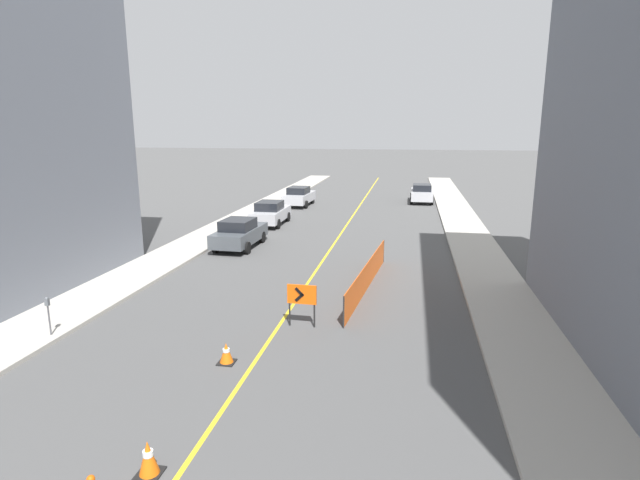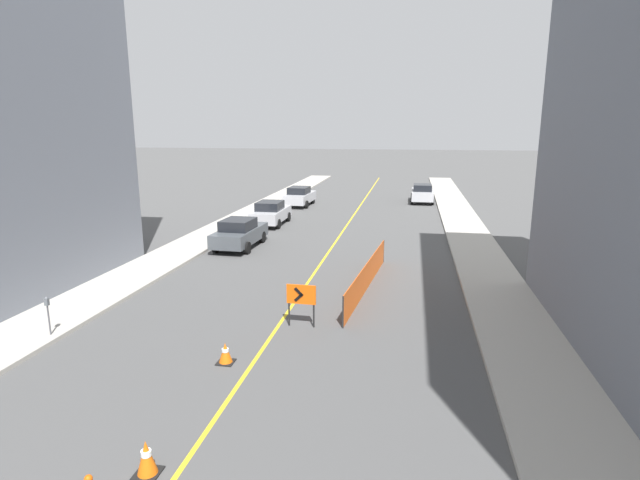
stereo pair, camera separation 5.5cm
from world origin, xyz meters
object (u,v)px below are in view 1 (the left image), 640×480
(parked_car_curb_near, at_px, (239,233))
(parked_car_curb_far, at_px, (299,196))
(traffic_cone_third, at_px, (226,353))
(parking_meter_far_curb, at_px, (48,308))
(traffic_cone_second, at_px, (148,458))
(arrow_barricade_primary, at_px, (302,297))
(parked_car_opposite_side, at_px, (422,193))
(parked_car_curb_mid, at_px, (270,213))

(parked_car_curb_near, distance_m, parked_car_curb_far, 14.99)
(traffic_cone_third, relative_size, parking_meter_far_curb, 0.48)
(traffic_cone_second, bearing_deg, traffic_cone_third, 92.50)
(traffic_cone_second, height_order, parked_car_curb_near, parked_car_curb_near)
(parked_car_curb_near, xyz_separation_m, parking_meter_far_curb, (-1.75, -12.50, 0.21))
(traffic_cone_second, distance_m, parked_car_curb_far, 32.94)
(parked_car_curb_far, bearing_deg, traffic_cone_second, -79.48)
(traffic_cone_third, distance_m, arrow_barricade_primary, 3.37)
(traffic_cone_third, xyz_separation_m, parked_car_curb_far, (-4.21, 28.04, 0.51))
(parked_car_curb_near, bearing_deg, traffic_cone_third, -70.20)
(traffic_cone_second, height_order, parked_car_opposite_side, parked_car_opposite_side)
(parked_car_opposite_side, bearing_deg, traffic_cone_second, -98.95)
(parked_car_curb_mid, bearing_deg, arrow_barricade_primary, -70.91)
(traffic_cone_second, xyz_separation_m, parked_car_opposite_side, (5.64, 36.42, 0.45))
(parked_car_curb_near, bearing_deg, parked_car_opposite_side, 64.01)
(parked_car_curb_far, height_order, parking_meter_far_curb, parked_car_curb_far)
(traffic_cone_third, relative_size, arrow_barricade_primary, 0.41)
(parked_car_curb_mid, bearing_deg, parking_meter_far_curb, -94.88)
(arrow_barricade_primary, height_order, parked_car_opposite_side, parked_car_opposite_side)
(traffic_cone_third, bearing_deg, arrow_barricade_primary, 62.64)
(traffic_cone_second, height_order, arrow_barricade_primary, arrow_barricade_primary)
(parked_car_opposite_side, bearing_deg, traffic_cone_third, -100.55)
(parking_meter_far_curb, bearing_deg, parked_car_curb_mid, 85.17)
(parked_car_curb_far, bearing_deg, parked_car_opposite_side, 23.38)
(parking_meter_far_curb, bearing_deg, parked_car_curb_near, 82.05)
(arrow_barricade_primary, height_order, parking_meter_far_curb, arrow_barricade_primary)
(traffic_cone_third, distance_m, parked_car_curb_near, 13.72)
(traffic_cone_third, distance_m, parking_meter_far_curb, 5.98)
(traffic_cone_second, relative_size, parking_meter_far_curb, 0.57)
(traffic_cone_third, height_order, arrow_barricade_primary, arrow_barricade_primary)
(parked_car_curb_near, relative_size, parked_car_curb_far, 1.00)
(arrow_barricade_primary, relative_size, parking_meter_far_curb, 1.16)
(arrow_barricade_primary, distance_m, parking_meter_far_curb, 7.79)
(parked_car_curb_far, xyz_separation_m, parked_car_opposite_side, (10.06, 3.77, 0.00))
(traffic_cone_second, relative_size, parked_car_curb_mid, 0.16)
(parked_car_curb_near, xyz_separation_m, parked_car_curb_mid, (-0.13, 6.60, 0.00))
(parked_car_curb_mid, bearing_deg, parked_car_curb_near, -88.90)
(traffic_cone_second, relative_size, parked_car_curb_near, 0.16)
(traffic_cone_third, xyz_separation_m, parked_car_opposite_side, (5.85, 31.82, 0.51))
(traffic_cone_second, relative_size, traffic_cone_third, 1.19)
(traffic_cone_second, xyz_separation_m, parking_meter_far_curb, (-6.11, 5.16, 0.66))
(traffic_cone_second, distance_m, arrow_barricade_primary, 7.66)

